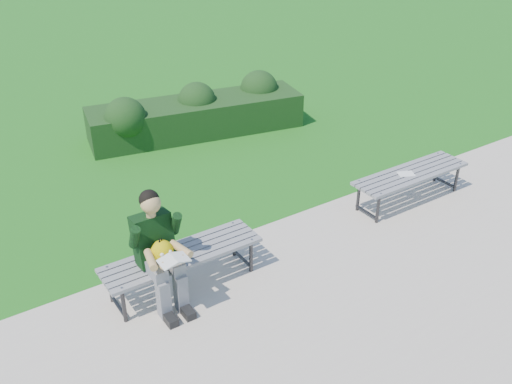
{
  "coord_description": "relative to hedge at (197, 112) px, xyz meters",
  "views": [
    {
      "loc": [
        -3.55,
        -5.25,
        4.13
      ],
      "look_at": [
        -0.28,
        -0.29,
        0.77
      ],
      "focal_mm": 40.0,
      "sensor_mm": 36.0,
      "label": 1
    }
  ],
  "objects": [
    {
      "name": "bench_left",
      "position": [
        -2.21,
        -3.78,
        0.03
      ],
      "size": [
        1.8,
        0.5,
        0.46
      ],
      "color": "gray",
      "rests_on": "walkway"
    },
    {
      "name": "bench_right",
      "position": [
        1.32,
        -3.82,
        0.03
      ],
      "size": [
        1.8,
        0.5,
        0.46
      ],
      "color": "gray",
      "rests_on": "walkway"
    },
    {
      "name": "hedge",
      "position": [
        0.0,
        0.0,
        0.0
      ],
      "size": [
        3.88,
        1.65,
        0.92
      ],
      "color": "#174015",
      "rests_on": "ground"
    },
    {
      "name": "walkway",
      "position": [
        -0.79,
        -4.99,
        -0.38
      ],
      "size": [
        30.0,
        3.5,
        0.02
      ],
      "color": "beige",
      "rests_on": "ground"
    },
    {
      "name": "paper_sheet",
      "position": [
        1.22,
        -3.82,
        0.09
      ],
      "size": [
        0.27,
        0.24,
        0.01
      ],
      "color": "white",
      "rests_on": "bench_right"
    },
    {
      "name": "seated_boy",
      "position": [
        -2.51,
        -3.88,
        0.33
      ],
      "size": [
        0.56,
        0.76,
        1.31
      ],
      "color": "slate",
      "rests_on": "walkway"
    },
    {
      "name": "ground",
      "position": [
        -0.79,
        -3.24,
        -0.39
      ],
      "size": [
        80.0,
        80.0,
        0.0
      ],
      "color": "#267A27",
      "rests_on": "ground"
    }
  ]
}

